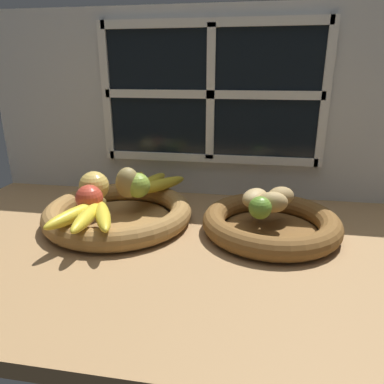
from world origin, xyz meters
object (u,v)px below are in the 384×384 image
(apple_green_back, at_px, (138,185))
(banana_bunch_front, at_px, (89,215))
(fruit_bowl_left, at_px, (119,213))
(lime_near, at_px, (260,208))
(apple_red_front, at_px, (89,198))
(potato_oblong, at_px, (255,198))
(fruit_bowl_right, at_px, (271,223))
(potato_back, at_px, (281,196))
(pear_brown, at_px, (128,183))
(potato_large, at_px, (272,202))
(apple_golden_left, at_px, (94,186))
(banana_bunch_back, at_px, (149,183))

(apple_green_back, relative_size, banana_bunch_front, 0.36)
(fruit_bowl_left, bearing_deg, lime_near, -6.96)
(apple_red_front, relative_size, potato_oblong, 0.79)
(fruit_bowl_right, relative_size, apple_red_front, 5.08)
(potato_back, bearing_deg, fruit_bowl_left, -173.10)
(fruit_bowl_right, xyz_separation_m, banana_bunch_front, (-0.41, -0.13, 0.04))
(lime_near, bearing_deg, apple_red_front, -176.87)
(fruit_bowl_right, xyz_separation_m, pear_brown, (-0.37, 0.04, 0.07))
(potato_large, bearing_deg, apple_golden_left, 178.88)
(banana_bunch_front, xyz_separation_m, lime_near, (0.38, 0.08, 0.01))
(fruit_bowl_left, bearing_deg, potato_large, 0.00)
(fruit_bowl_right, bearing_deg, apple_red_front, -171.34)
(apple_red_front, distance_m, potato_large, 0.44)
(apple_green_back, bearing_deg, potato_back, 0.23)
(pear_brown, distance_m, banana_bunch_front, 0.17)
(banana_bunch_front, height_order, banana_bunch_back, same)
(fruit_bowl_right, xyz_separation_m, lime_near, (-0.03, -0.04, 0.06))
(lime_near, bearing_deg, potato_oblong, 98.65)
(fruit_bowl_left, bearing_deg, apple_green_back, 50.79)
(potato_large, bearing_deg, banana_bunch_front, -162.83)
(apple_golden_left, relative_size, banana_bunch_back, 0.40)
(banana_bunch_front, bearing_deg, potato_oblong, 23.26)
(fruit_bowl_left, relative_size, potato_oblong, 4.59)
(potato_back, bearing_deg, potato_large, -114.44)
(pear_brown, xyz_separation_m, potato_back, (0.40, 0.01, -0.02))
(fruit_bowl_right, bearing_deg, banana_bunch_back, 160.44)
(banana_bunch_front, bearing_deg, apple_golden_left, 109.05)
(fruit_bowl_right, height_order, banana_bunch_front, banana_bunch_front)
(banana_bunch_back, height_order, lime_near, lime_near)
(banana_bunch_front, distance_m, lime_near, 0.39)
(banana_bunch_back, height_order, potato_oblong, potato_oblong)
(apple_green_back, xyz_separation_m, apple_red_front, (-0.08, -0.11, -0.00))
(fruit_bowl_left, height_order, potato_oblong, potato_oblong)
(potato_large, bearing_deg, potato_back, 65.56)
(fruit_bowl_left, bearing_deg, apple_red_front, -123.98)
(apple_red_front, xyz_separation_m, potato_large, (0.43, 0.07, -0.01))
(apple_red_front, bearing_deg, lime_near, 3.13)
(apple_green_back, distance_m, pear_brown, 0.03)
(fruit_bowl_right, height_order, potato_back, potato_back)
(fruit_bowl_left, xyz_separation_m, apple_green_back, (0.04, 0.05, 0.06))
(apple_red_front, height_order, potato_oblong, apple_red_front)
(fruit_bowl_left, xyz_separation_m, potato_oblong, (0.35, 0.03, 0.05))
(banana_bunch_back, xyz_separation_m, lime_near, (0.31, -0.16, 0.01))
(fruit_bowl_right, height_order, potato_oblong, potato_oblong)
(apple_green_back, relative_size, lime_near, 1.27)
(lime_near, bearing_deg, banana_bunch_front, -167.76)
(potato_large, relative_size, lime_near, 1.39)
(fruit_bowl_left, xyz_separation_m, potato_back, (0.41, 0.05, 0.05))
(fruit_bowl_right, distance_m, banana_bunch_front, 0.43)
(potato_oblong, bearing_deg, banana_bunch_back, 163.42)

